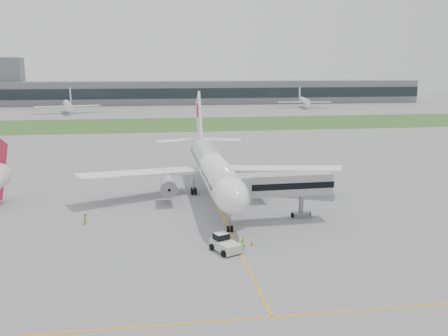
{
  "coord_description": "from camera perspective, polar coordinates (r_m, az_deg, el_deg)",
  "views": [
    {
      "loc": [
        -10.97,
        -82.08,
        23.29
      ],
      "look_at": [
        1.7,
        2.0,
        5.79
      ],
      "focal_mm": 40.0,
      "sensor_mm": 36.0,
      "label": 1
    }
  ],
  "objects": [
    {
      "name": "grass_strip",
      "position": [
        203.71,
        -5.45,
        5.01
      ],
      "size": [
        600.0,
        50.0,
        0.02
      ],
      "primitive_type": "cube",
      "color": "#375821",
      "rests_on": "ground"
    },
    {
      "name": "distant_aircraft_right",
      "position": [
        285.72,
        9.18,
        6.8
      ],
      "size": [
        33.21,
        30.42,
        11.17
      ],
      "primitive_type": null,
      "rotation": [
        0.0,
        0.0,
        -0.17
      ],
      "color": "white",
      "rests_on": "ground"
    },
    {
      "name": "control_tower",
      "position": [
        324.71,
        -22.79,
        6.61
      ],
      "size": [
        12.0,
        12.0,
        56.0
      ],
      "primitive_type": null,
      "color": "gray",
      "rests_on": "ground"
    },
    {
      "name": "airliner",
      "position": [
        89.4,
        -1.35,
        0.25
      ],
      "size": [
        48.13,
        53.95,
        17.88
      ],
      "color": "white",
      "rests_on": "ground"
    },
    {
      "name": "ground_crew_far",
      "position": [
        77.72,
        -15.51,
        -5.6
      ],
      "size": [
        0.9,
        1.0,
        1.68
      ],
      "primitive_type": "imported",
      "rotation": [
        0.0,
        0.0,
        1.18
      ],
      "color": "#B1EF27",
      "rests_on": "ground"
    },
    {
      "name": "terminal_building",
      "position": [
        312.57,
        -6.62,
        8.56
      ],
      "size": [
        320.0,
        22.3,
        14.0
      ],
      "color": "gray",
      "rests_on": "ground"
    },
    {
      "name": "pushback_tug",
      "position": [
        64.49,
        0.06,
        -8.62
      ],
      "size": [
        4.06,
        4.74,
        2.12
      ],
      "rotation": [
        0.0,
        0.0,
        0.43
      ],
      "color": "silver",
      "rests_on": "ground"
    },
    {
      "name": "distant_aircraft_left",
      "position": [
        261.82,
        -17.38,
        6.0
      ],
      "size": [
        36.55,
        33.66,
        12.08
      ],
      "primitive_type": null,
      "rotation": [
        0.0,
        0.0,
        0.2
      ],
      "color": "white",
      "rests_on": "ground"
    },
    {
      "name": "jet_bridge",
      "position": [
        76.17,
        6.08,
        -1.97
      ],
      "size": [
        15.96,
        5.04,
        7.38
      ],
      "rotation": [
        0.0,
        0.0,
        0.03
      ],
      "color": "gray",
      "rests_on": "ground"
    },
    {
      "name": "safety_cone_right",
      "position": [
        66.54,
        3.2,
        -8.61
      ],
      "size": [
        0.43,
        0.43,
        0.59
      ],
      "primitive_type": "cone",
      "color": "#F9520D",
      "rests_on": "ground"
    },
    {
      "name": "apron_markings",
      "position": [
        81.27,
        -0.45,
        -5.03
      ],
      "size": [
        70.0,
        70.0,
        0.04
      ],
      "primitive_type": null,
      "color": "orange",
      "rests_on": "ground"
    },
    {
      "name": "safety_cone_left",
      "position": [
        68.59,
        0.72,
        -8.01
      ],
      "size": [
        0.35,
        0.35,
        0.49
      ],
      "primitive_type": "cone",
      "color": "#F9520D",
      "rests_on": "ground"
    },
    {
      "name": "ground_crew_near",
      "position": [
        64.87,
        2.16,
        -8.58
      ],
      "size": [
        0.78,
        0.72,
        1.79
      ],
      "primitive_type": "imported",
      "rotation": [
        0.0,
        0.0,
        3.74
      ],
      "color": "#91D423",
      "rests_on": "ground"
    },
    {
      "name": "ground",
      "position": [
        86.02,
        -0.92,
        -4.08
      ],
      "size": [
        600.0,
        600.0,
        0.0
      ],
      "primitive_type": "plane",
      "color": "gray",
      "rests_on": "ground"
    }
  ]
}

